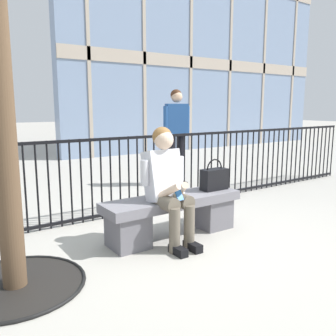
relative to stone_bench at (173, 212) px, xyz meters
name	(u,v)px	position (x,y,z in m)	size (l,w,h in m)	color
ground_plane	(173,236)	(0.00, 0.00, -0.27)	(60.00, 60.00, 0.00)	#B2ADA3
stone_bench	(173,212)	(0.00, 0.00, 0.00)	(1.60, 0.44, 0.45)	slate
seated_person_with_phone	(168,182)	(-0.16, -0.13, 0.38)	(0.52, 0.66, 1.21)	#6B6051
handbag_on_bench	(214,179)	(0.58, -0.01, 0.31)	(0.32, 0.15, 0.37)	black
bystander_further_back	(177,130)	(1.56, 2.11, 0.73)	(0.55, 0.33, 1.71)	black
plaza_railing	(129,175)	(0.00, 1.01, 0.25)	(9.39, 0.04, 1.04)	black
building_facade_right	(208,10)	(5.96, 6.45, 4.24)	(10.32, 0.43, 9.00)	#7A8EAD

